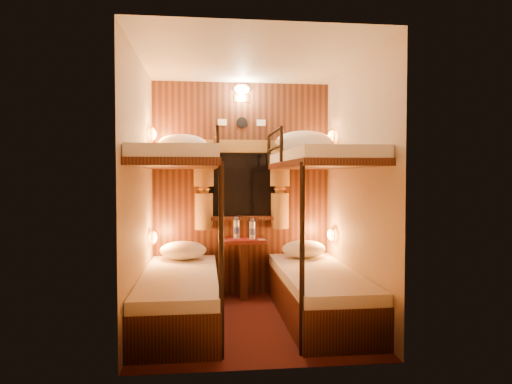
{
  "coord_description": "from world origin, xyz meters",
  "views": [
    {
      "loc": [
        -0.42,
        -4.14,
        1.34
      ],
      "look_at": [
        0.06,
        0.15,
        1.19
      ],
      "focal_mm": 32.0,
      "sensor_mm": 36.0,
      "label": 1
    }
  ],
  "objects": [
    {
      "name": "pillow_upper_left",
      "position": [
        -0.65,
        0.71,
        1.69
      ],
      "size": [
        0.5,
        0.36,
        0.2
      ],
      "primitive_type": "ellipsoid",
      "color": "white",
      "rests_on": "bunk_left"
    },
    {
      "name": "wall_front",
      "position": [
        0.0,
        -1.05,
        1.2
      ],
      "size": [
        2.4,
        0.0,
        2.4
      ],
      "primitive_type": "plane",
      "rotation": [
        -1.57,
        0.0,
        0.0
      ],
      "color": "#C6B293",
      "rests_on": "floor"
    },
    {
      "name": "ceiling",
      "position": [
        0.0,
        0.0,
        2.4
      ],
      "size": [
        2.1,
        2.1,
        0.0
      ],
      "primitive_type": "plane",
      "rotation": [
        3.14,
        0.0,
        0.0
      ],
      "color": "silver",
      "rests_on": "wall_back"
    },
    {
      "name": "bunk_right",
      "position": [
        0.65,
        0.07,
        0.56
      ],
      "size": [
        0.72,
        1.9,
        1.82
      ],
      "color": "black",
      "rests_on": "floor"
    },
    {
      "name": "bunk_left",
      "position": [
        -0.65,
        0.07,
        0.56
      ],
      "size": [
        0.72,
        1.9,
        1.82
      ],
      "color": "black",
      "rests_on": "floor"
    },
    {
      "name": "back_panel",
      "position": [
        0.0,
        1.04,
        1.2
      ],
      "size": [
        2.0,
        0.03,
        2.4
      ],
      "primitive_type": "cube",
      "color": "black",
      "rests_on": "floor"
    },
    {
      "name": "bottle_left",
      "position": [
        -0.07,
        0.88,
        0.75
      ],
      "size": [
        0.07,
        0.07,
        0.24
      ],
      "rotation": [
        0.0,
        0.0,
        0.11
      ],
      "color": "#99BFE5",
      "rests_on": "table"
    },
    {
      "name": "back_fixtures",
      "position": [
        0.0,
        1.0,
        2.25
      ],
      "size": [
        0.54,
        0.09,
        0.48
      ],
      "color": "black",
      "rests_on": "back_panel"
    },
    {
      "name": "sachet_b",
      "position": [
        0.03,
        0.94,
        0.65
      ],
      "size": [
        0.07,
        0.05,
        0.0
      ],
      "primitive_type": "cube",
      "rotation": [
        0.0,
        0.0,
        0.03
      ],
      "color": "silver",
      "rests_on": "table"
    },
    {
      "name": "table",
      "position": [
        0.0,
        0.85,
        0.41
      ],
      "size": [
        0.5,
        0.34,
        0.66
      ],
      "color": "maroon",
      "rests_on": "floor"
    },
    {
      "name": "wall_right",
      "position": [
        1.0,
        0.0,
        1.2
      ],
      "size": [
        0.0,
        2.4,
        2.4
      ],
      "primitive_type": "plane",
      "rotation": [
        1.57,
        0.0,
        -1.57
      ],
      "color": "#C6B293",
      "rests_on": "floor"
    },
    {
      "name": "pillow_lower_right",
      "position": [
        0.65,
        0.7,
        0.55
      ],
      "size": [
        0.48,
        0.34,
        0.19
      ],
      "primitive_type": "ellipsoid",
      "color": "white",
      "rests_on": "bunk_right"
    },
    {
      "name": "wall_left",
      "position": [
        -1.0,
        0.0,
        1.2
      ],
      "size": [
        0.0,
        2.4,
        2.4
      ],
      "primitive_type": "plane",
      "rotation": [
        1.57,
        0.0,
        1.57
      ],
      "color": "#C6B293",
      "rests_on": "floor"
    },
    {
      "name": "curtains",
      "position": [
        0.0,
        0.97,
        1.26
      ],
      "size": [
        1.1,
        0.22,
        1.0
      ],
      "color": "brown",
      "rests_on": "back_panel"
    },
    {
      "name": "reading_lamps",
      "position": [
        -0.0,
        0.7,
        1.24
      ],
      "size": [
        2.0,
        0.2,
        1.25
      ],
      "color": "orange",
      "rests_on": "wall_left"
    },
    {
      "name": "bottle_right",
      "position": [
        0.1,
        0.8,
        0.75
      ],
      "size": [
        0.07,
        0.07,
        0.23
      ],
      "rotation": [
        0.0,
        0.0,
        -0.33
      ],
      "color": "#99BFE5",
      "rests_on": "table"
    },
    {
      "name": "sachet_a",
      "position": [
        0.19,
        0.77,
        0.65
      ],
      "size": [
        0.09,
        0.07,
        0.01
      ],
      "primitive_type": "cube",
      "rotation": [
        0.0,
        0.0,
        0.29
      ],
      "color": "silver",
      "rests_on": "table"
    },
    {
      "name": "window",
      "position": [
        0.0,
        1.0,
        1.18
      ],
      "size": [
        1.0,
        0.12,
        0.79
      ],
      "color": "black",
      "rests_on": "back_panel"
    },
    {
      "name": "pillow_upper_right",
      "position": [
        0.65,
        0.71,
        1.71
      ],
      "size": [
        0.63,
        0.45,
        0.25
      ],
      "primitive_type": "ellipsoid",
      "color": "white",
      "rests_on": "bunk_right"
    },
    {
      "name": "wall_back",
      "position": [
        0.0,
        1.05,
        1.2
      ],
      "size": [
        2.4,
        0.0,
        2.4
      ],
      "primitive_type": "plane",
      "rotation": [
        1.57,
        0.0,
        0.0
      ],
      "color": "#C6B293",
      "rests_on": "floor"
    },
    {
      "name": "pillow_lower_left",
      "position": [
        -0.65,
        0.74,
        0.55
      ],
      "size": [
        0.49,
        0.35,
        0.19
      ],
      "primitive_type": "ellipsoid",
      "color": "white",
      "rests_on": "bunk_left"
    },
    {
      "name": "floor",
      "position": [
        0.0,
        0.0,
        0.0
      ],
      "size": [
        2.1,
        2.1,
        0.0
      ],
      "primitive_type": "plane",
      "color": "#3A1B0F",
      "rests_on": "ground"
    }
  ]
}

